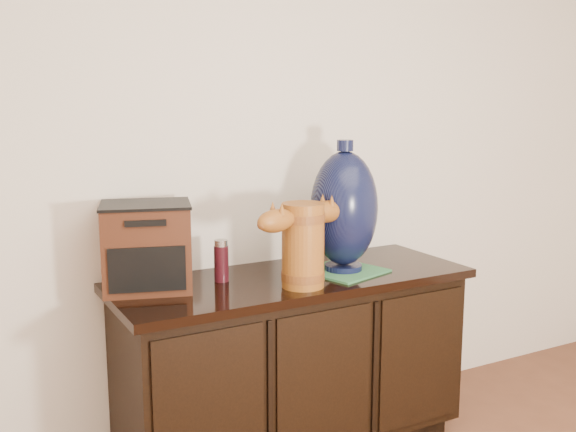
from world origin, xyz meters
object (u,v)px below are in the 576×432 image
tv_radio (147,247)px  spray_can (221,261)px  terracotta_vessel (303,240)px  lamp_base (344,209)px  sideboard (292,362)px

tv_radio → spray_can: (0.29, -0.03, -0.08)m
terracotta_vessel → spray_can: bearing=121.8°
terracotta_vessel → lamp_base: 0.29m
tv_radio → lamp_base: lamp_base is taller
sideboard → lamp_base: lamp_base is taller
terracotta_vessel → tv_radio: size_ratio=1.17×
tv_radio → lamp_base: (0.78, -0.14, 0.10)m
tv_radio → spray_can: tv_radio is taller
lamp_base → spray_can: bearing=167.8°
terracotta_vessel → spray_can: 0.34m
terracotta_vessel → lamp_base: bearing=7.3°
spray_can → sideboard: bearing=-13.3°
terracotta_vessel → tv_radio: (-0.53, 0.25, -0.02)m
lamp_base → spray_can: (-0.50, 0.11, -0.18)m
lamp_base → sideboard: bearing=169.2°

